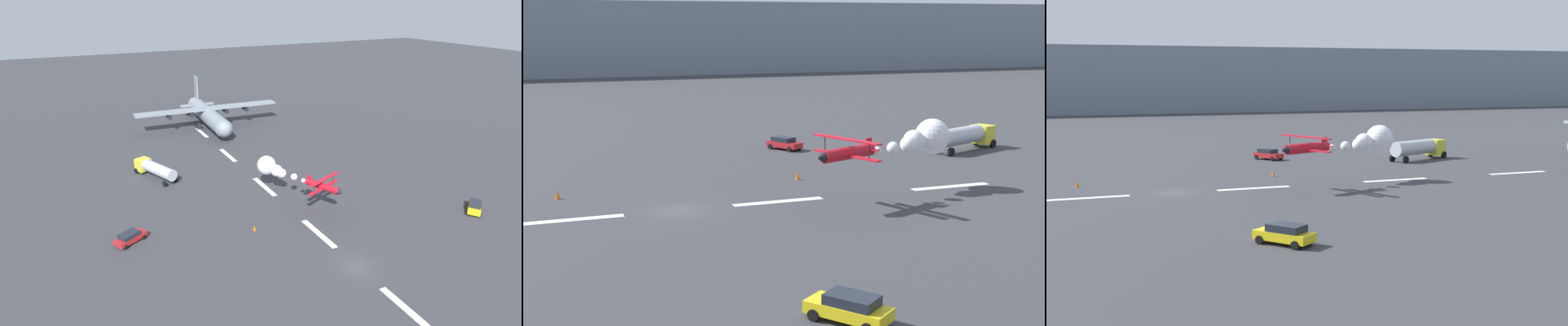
# 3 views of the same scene
# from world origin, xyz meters

# --- Properties ---
(ground_plane) EXTENTS (440.00, 440.00, 0.00)m
(ground_plane) POSITION_xyz_m (0.00, 0.00, 0.00)
(ground_plane) COLOR #38383D
(ground_plane) RESTS_ON ground
(runway_stripe_4) EXTENTS (8.00, 0.90, 0.01)m
(runway_stripe_4) POSITION_xyz_m (-8.53, 0.00, 0.01)
(runway_stripe_4) COLOR white
(runway_stripe_4) RESTS_ON ground
(runway_stripe_5) EXTENTS (8.00, 0.90, 0.01)m
(runway_stripe_5) POSITION_xyz_m (8.53, 0.00, 0.01)
(runway_stripe_5) COLOR white
(runway_stripe_5) RESTS_ON ground
(runway_stripe_6) EXTENTS (8.00, 0.90, 0.01)m
(runway_stripe_6) POSITION_xyz_m (25.58, 0.00, 0.01)
(runway_stripe_6) COLOR white
(runway_stripe_6) RESTS_ON ground
(runway_stripe_7) EXTENTS (8.00, 0.90, 0.01)m
(runway_stripe_7) POSITION_xyz_m (42.63, 0.00, 0.01)
(runway_stripe_7) COLOR white
(runway_stripe_7) RESTS_ON ground
(runway_stripe_8) EXTENTS (8.00, 0.90, 0.01)m
(runway_stripe_8) POSITION_xyz_m (59.69, 0.00, 0.01)
(runway_stripe_8) COLOR white
(runway_stripe_8) RESTS_ON ground
(cargo_transport_plane) EXTENTS (26.65, 35.62, 11.15)m
(cargo_transport_plane) POSITION_xyz_m (61.78, -2.84, 3.37)
(cargo_transport_plane) COLOR gray
(cargo_transport_plane) RESTS_ON ground
(stunt_biplane_red) EXTENTS (15.41, 9.21, 3.32)m
(stunt_biplane_red) POSITION_xyz_m (21.96, -0.15, 4.62)
(stunt_biplane_red) COLOR red
(fuel_tanker_truck) EXTENTS (10.20, 6.26, 2.90)m
(fuel_tanker_truck) POSITION_xyz_m (37.77, 16.14, 1.75)
(fuel_tanker_truck) COLOR yellow
(fuel_tanker_truck) RESTS_ON ground
(followme_car_yellow) EXTENTS (4.07, 4.62, 1.52)m
(followme_car_yellow) POSITION_xyz_m (3.50, -25.16, 0.81)
(followme_car_yellow) COLOR yellow
(followme_car_yellow) RESTS_ON ground
(airport_staff_sedan) EXTENTS (3.68, 4.64, 1.52)m
(airport_staff_sedan) POSITION_xyz_m (17.75, 24.06, 0.81)
(airport_staff_sedan) COLOR #B21E23
(airport_staff_sedan) RESTS_ON ground
(traffic_cone_far) EXTENTS (0.44, 0.44, 0.75)m
(traffic_cone_far) POSITION_xyz_m (13.21, 7.74, 0.38)
(traffic_cone_far) COLOR orange
(traffic_cone_far) RESTS_ON ground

